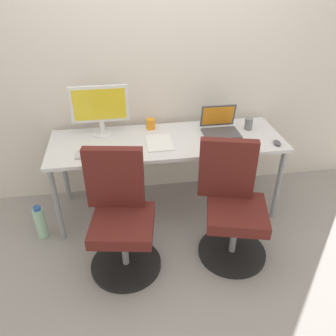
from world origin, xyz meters
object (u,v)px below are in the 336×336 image
at_px(office_chair_right, 232,207).
at_px(open_laptop, 220,126).
at_px(office_chair_left, 121,218).
at_px(water_bottle_on_floor, 40,222).
at_px(coffee_mug, 151,124).
at_px(desktop_monitor, 100,107).

relative_size(office_chair_right, open_laptop, 3.03).
bearing_deg(office_chair_left, open_laptop, 36.95).
height_order(office_chair_left, open_laptop, open_laptop).
bearing_deg(office_chair_left, water_bottle_on_floor, 150.41).
relative_size(water_bottle_on_floor, coffee_mug, 3.37).
xyz_separation_m(water_bottle_on_floor, open_laptop, (1.59, 0.31, 0.63)).
height_order(desktop_monitor, open_laptop, desktop_monitor).
relative_size(open_laptop, coffee_mug, 3.37).
relative_size(office_chair_right, desktop_monitor, 1.96).
bearing_deg(open_laptop, desktop_monitor, 173.85).
relative_size(office_chair_left, water_bottle_on_floor, 3.03).
relative_size(office_chair_left, open_laptop, 3.03).
bearing_deg(office_chair_left, desktop_monitor, 97.45).
bearing_deg(coffee_mug, open_laptop, -14.79).
height_order(office_chair_right, coffee_mug, office_chair_right).
height_order(desktop_monitor, coffee_mug, desktop_monitor).
xyz_separation_m(office_chair_right, water_bottle_on_floor, (-1.52, 0.39, -0.28)).
height_order(office_chair_left, office_chair_right, same).
distance_m(open_laptop, coffee_mug, 0.61).
distance_m(water_bottle_on_floor, desktop_monitor, 1.09).
distance_m(office_chair_left, coffee_mug, 0.97).
bearing_deg(open_laptop, office_chair_right, -96.00).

